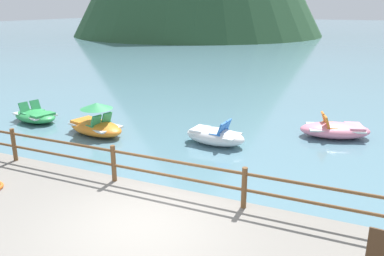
# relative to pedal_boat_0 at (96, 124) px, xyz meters

# --- Properties ---
(ground_plane) EXTENTS (200.00, 200.00, 0.00)m
(ground_plane) POSITION_rel_pedal_boat_0_xyz_m (5.25, 34.56, -0.40)
(ground_plane) COLOR slate
(dock_railing) EXTENTS (23.92, 0.12, 0.95)m
(dock_railing) POSITION_rel_pedal_boat_0_xyz_m (5.25, -3.89, 0.57)
(dock_railing) COLOR brown
(dock_railing) RESTS_ON promenade_dock
(pedal_boat_0) EXTENTS (2.73, 1.82, 1.23)m
(pedal_boat_0) POSITION_rel_pedal_boat_0_xyz_m (0.00, 0.00, 0.00)
(pedal_boat_0) COLOR orange
(pedal_boat_0) RESTS_ON ground
(pedal_boat_2) EXTENTS (2.41, 1.76, 0.82)m
(pedal_boat_2) POSITION_rel_pedal_boat_0_xyz_m (-3.37, 0.36, -0.15)
(pedal_boat_2) COLOR green
(pedal_boat_2) RESTS_ON ground
(pedal_boat_3) EXTENTS (2.24, 1.28, 0.90)m
(pedal_boat_3) POSITION_rel_pedal_boat_0_xyz_m (4.50, 0.78, -0.09)
(pedal_boat_3) COLOR white
(pedal_boat_3) RESTS_ON ground
(pedal_boat_4) EXTENTS (2.79, 2.03, 0.87)m
(pedal_boat_4) POSITION_rel_pedal_boat_0_xyz_m (8.28, 3.32, -0.12)
(pedal_boat_4) COLOR pink
(pedal_boat_4) RESTS_ON ground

